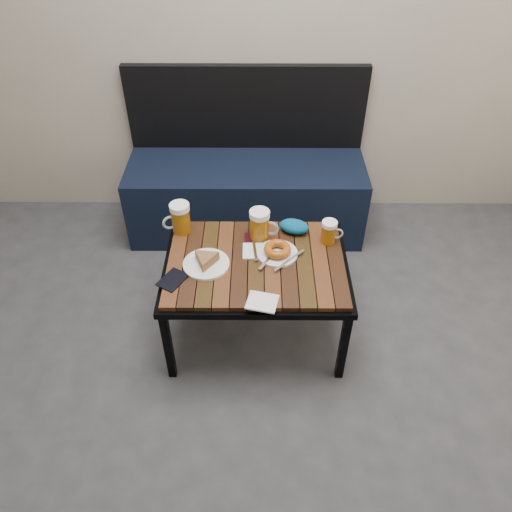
{
  "coord_description": "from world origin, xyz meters",
  "views": [
    {
      "loc": [
        -0.02,
        -0.8,
        1.98
      ],
      "look_at": [
        -0.03,
        0.88,
        0.5
      ],
      "focal_mm": 35.0,
      "sensor_mm": 36.0,
      "label": 1
    }
  ],
  "objects_px": {
    "cafe_table": "(256,268)",
    "beer_mug_right": "(329,232)",
    "passport_burgundy": "(253,240)",
    "passport_navy": "(173,280)",
    "knit_pouch": "(294,226)",
    "bench": "(247,188)",
    "plate_pie": "(206,261)",
    "plate_bagel": "(277,251)",
    "beer_mug_left": "(180,218)",
    "beer_mug_centre": "(260,225)"
  },
  "relations": [
    {
      "from": "plate_bagel",
      "to": "passport_burgundy",
      "type": "height_order",
      "value": "plate_bagel"
    },
    {
      "from": "beer_mug_left",
      "to": "beer_mug_centre",
      "type": "bearing_deg",
      "value": 150.26
    },
    {
      "from": "cafe_table",
      "to": "plate_bagel",
      "type": "bearing_deg",
      "value": 23.25
    },
    {
      "from": "passport_navy",
      "to": "bench",
      "type": "bearing_deg",
      "value": 104.32
    },
    {
      "from": "beer_mug_right",
      "to": "passport_burgundy",
      "type": "height_order",
      "value": "beer_mug_right"
    },
    {
      "from": "beer_mug_centre",
      "to": "beer_mug_right",
      "type": "bearing_deg",
      "value": 4.43
    },
    {
      "from": "cafe_table",
      "to": "plate_bagel",
      "type": "height_order",
      "value": "plate_bagel"
    },
    {
      "from": "plate_bagel",
      "to": "cafe_table",
      "type": "bearing_deg",
      "value": -156.75
    },
    {
      "from": "plate_bagel",
      "to": "beer_mug_left",
      "type": "bearing_deg",
      "value": 159.0
    },
    {
      "from": "cafe_table",
      "to": "plate_bagel",
      "type": "xyz_separation_m",
      "value": [
        0.1,
        0.04,
        0.07
      ]
    },
    {
      "from": "plate_bagel",
      "to": "beer_mug_centre",
      "type": "bearing_deg",
      "value": 122.39
    },
    {
      "from": "passport_navy",
      "to": "knit_pouch",
      "type": "relative_size",
      "value": 0.89
    },
    {
      "from": "beer_mug_centre",
      "to": "plate_pie",
      "type": "xyz_separation_m",
      "value": [
        -0.24,
        -0.2,
        -0.05
      ]
    },
    {
      "from": "cafe_table",
      "to": "plate_pie",
      "type": "relative_size",
      "value": 4.03
    },
    {
      "from": "cafe_table",
      "to": "passport_navy",
      "type": "bearing_deg",
      "value": -160.18
    },
    {
      "from": "beer_mug_right",
      "to": "passport_navy",
      "type": "distance_m",
      "value": 0.75
    },
    {
      "from": "bench",
      "to": "beer_mug_left",
      "type": "distance_m",
      "value": 0.78
    },
    {
      "from": "beer_mug_right",
      "to": "passport_burgundy",
      "type": "relative_size",
      "value": 1.04
    },
    {
      "from": "passport_navy",
      "to": "knit_pouch",
      "type": "xyz_separation_m",
      "value": [
        0.54,
        0.34,
        0.03
      ]
    },
    {
      "from": "beer_mug_left",
      "to": "beer_mug_centre",
      "type": "height_order",
      "value": "same"
    },
    {
      "from": "plate_pie",
      "to": "passport_navy",
      "type": "xyz_separation_m",
      "value": [
        -0.14,
        -0.1,
        -0.02
      ]
    },
    {
      "from": "bench",
      "to": "plate_pie",
      "type": "height_order",
      "value": "bench"
    },
    {
      "from": "bench",
      "to": "knit_pouch",
      "type": "bearing_deg",
      "value": -69.98
    },
    {
      "from": "beer_mug_right",
      "to": "plate_bagel",
      "type": "xyz_separation_m",
      "value": [
        -0.24,
        -0.1,
        -0.04
      ]
    },
    {
      "from": "bench",
      "to": "plate_pie",
      "type": "relative_size",
      "value": 6.71
    },
    {
      "from": "bench",
      "to": "beer_mug_centre",
      "type": "xyz_separation_m",
      "value": [
        0.08,
        -0.72,
        0.28
      ]
    },
    {
      "from": "beer_mug_centre",
      "to": "passport_navy",
      "type": "xyz_separation_m",
      "value": [
        -0.38,
        -0.3,
        -0.07
      ]
    },
    {
      "from": "bench",
      "to": "knit_pouch",
      "type": "height_order",
      "value": "bench"
    },
    {
      "from": "knit_pouch",
      "to": "beer_mug_centre",
      "type": "bearing_deg",
      "value": -164.08
    },
    {
      "from": "plate_pie",
      "to": "knit_pouch",
      "type": "xyz_separation_m",
      "value": [
        0.4,
        0.25,
        0.01
      ]
    },
    {
      "from": "passport_burgundy",
      "to": "passport_navy",
      "type": "bearing_deg",
      "value": -144.54
    },
    {
      "from": "plate_pie",
      "to": "plate_bagel",
      "type": "relative_size",
      "value": 0.94
    },
    {
      "from": "cafe_table",
      "to": "beer_mug_right",
      "type": "bearing_deg",
      "value": 22.1
    },
    {
      "from": "plate_pie",
      "to": "passport_burgundy",
      "type": "height_order",
      "value": "plate_pie"
    },
    {
      "from": "plate_pie",
      "to": "knit_pouch",
      "type": "bearing_deg",
      "value": 31.2
    },
    {
      "from": "bench",
      "to": "beer_mug_centre",
      "type": "relative_size",
      "value": 9.17
    },
    {
      "from": "bench",
      "to": "cafe_table",
      "type": "xyz_separation_m",
      "value": [
        0.06,
        -0.89,
        0.16
      ]
    },
    {
      "from": "passport_navy",
      "to": "passport_burgundy",
      "type": "bearing_deg",
      "value": 68.8
    },
    {
      "from": "beer_mug_centre",
      "to": "beer_mug_right",
      "type": "distance_m",
      "value": 0.32
    },
    {
      "from": "passport_burgundy",
      "to": "knit_pouch",
      "type": "relative_size",
      "value": 0.78
    },
    {
      "from": "passport_burgundy",
      "to": "beer_mug_left",
      "type": "bearing_deg",
      "value": 165.01
    },
    {
      "from": "cafe_table",
      "to": "beer_mug_right",
      "type": "height_order",
      "value": "beer_mug_right"
    },
    {
      "from": "bench",
      "to": "beer_mug_right",
      "type": "relative_size",
      "value": 12.11
    },
    {
      "from": "cafe_table",
      "to": "beer_mug_left",
      "type": "bearing_deg",
      "value": 148.96
    },
    {
      "from": "beer_mug_centre",
      "to": "beer_mug_left",
      "type": "bearing_deg",
      "value": -178.48
    },
    {
      "from": "beer_mug_right",
      "to": "plate_pie",
      "type": "relative_size",
      "value": 0.55
    },
    {
      "from": "beer_mug_left",
      "to": "plate_bagel",
      "type": "bearing_deg",
      "value": 137.09
    },
    {
      "from": "bench",
      "to": "passport_navy",
      "type": "height_order",
      "value": "bench"
    },
    {
      "from": "beer_mug_left",
      "to": "beer_mug_right",
      "type": "xyz_separation_m",
      "value": [
        0.7,
        -0.08,
        -0.02
      ]
    },
    {
      "from": "bench",
      "to": "plate_pie",
      "type": "xyz_separation_m",
      "value": [
        -0.16,
        -0.92,
        0.22
      ]
    }
  ]
}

